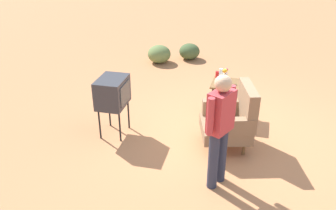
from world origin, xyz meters
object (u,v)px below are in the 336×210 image
object	(u,v)px
person_standing	(220,125)
soda_can_red	(217,75)
armchair	(232,119)
side_table	(227,88)
tv_on_stand	(113,92)
flower_vase	(225,75)
bottle_short_clear	(221,74)

from	to	relation	value
person_standing	soda_can_red	size ratio (longest dim) A/B	13.44
armchair	side_table	distance (m)	1.03
armchair	side_table	world-z (taller)	armchair
person_standing	tv_on_stand	bearing A→B (deg)	-114.25
armchair	flower_vase	world-z (taller)	armchair
tv_on_stand	bottle_short_clear	distance (m)	2.09
soda_can_red	bottle_short_clear	distance (m)	0.09
tv_on_stand	flower_vase	bearing A→B (deg)	125.09
bottle_short_clear	flower_vase	size ratio (longest dim) A/B	0.75
tv_on_stand	soda_can_red	xyz separation A→B (m)	(-1.38, 1.53, -0.04)
armchair	bottle_short_clear	distance (m)	1.27
soda_can_red	armchair	bearing A→B (deg)	20.21
tv_on_stand	bottle_short_clear	bearing A→B (deg)	129.84
flower_vase	armchair	bearing A→B (deg)	15.17
side_table	tv_on_stand	bearing A→B (deg)	-56.44
side_table	bottle_short_clear	distance (m)	0.31
side_table	tv_on_stand	world-z (taller)	tv_on_stand
side_table	bottle_short_clear	bearing A→B (deg)	-138.80
soda_can_red	side_table	bearing A→B (deg)	46.54
armchair	bottle_short_clear	bearing A→B (deg)	-162.32
soda_can_red	bottle_short_clear	world-z (taller)	bottle_short_clear
armchair	bottle_short_clear	world-z (taller)	armchair
tv_on_stand	soda_can_red	distance (m)	2.06
side_table	flower_vase	distance (m)	0.26
bottle_short_clear	side_table	bearing A→B (deg)	41.20
flower_vase	bottle_short_clear	bearing A→B (deg)	-146.50
armchair	person_standing	bearing A→B (deg)	-4.10
soda_can_red	tv_on_stand	bearing A→B (deg)	-48.02
soda_can_red	flower_vase	xyz separation A→B (m)	(0.18, 0.17, 0.09)
side_table	person_standing	bearing A→B (deg)	4.29
side_table	soda_can_red	distance (m)	0.35
side_table	soda_can_red	size ratio (longest dim) A/B	5.57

